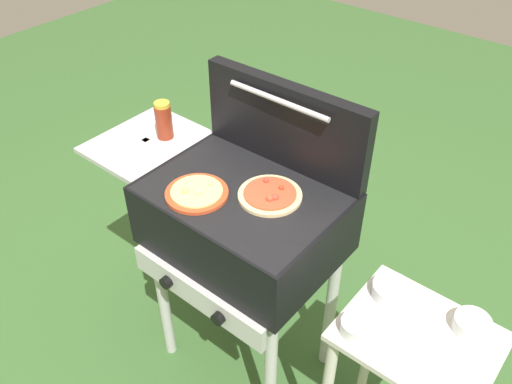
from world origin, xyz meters
The scene contains 10 objects.
ground_plane centered at (0.00, 0.00, 0.00)m, with size 8.00×8.00×0.00m, color #38602D.
grill centered at (-0.01, 0.00, 0.76)m, with size 0.96×0.53×0.90m.
grill_lid_open centered at (0.00, 0.21, 1.05)m, with size 0.63×0.08×0.30m.
pizza_cheese centered at (-0.10, -0.11, 0.91)m, with size 0.21×0.21×0.03m.
pizza_pepperoni centered at (0.09, 0.03, 0.91)m, with size 0.21×0.21×0.03m.
sauce_jar centered at (-0.44, 0.06, 0.97)m, with size 0.06×0.06×0.14m.
prep_table centered at (0.66, 0.00, 0.51)m, with size 0.44×0.36×0.70m.
topping_bowl_near centered at (0.76, 0.11, 0.72)m, with size 0.11×0.11×0.04m.
topping_bowl_far centered at (0.52, 0.08, 0.72)m, with size 0.12×0.12×0.04m.
topping_bowl_middle centered at (0.51, -0.11, 0.72)m, with size 0.09×0.09×0.04m.
Camera 1 is at (0.89, -1.03, 1.98)m, focal length 37.31 mm.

